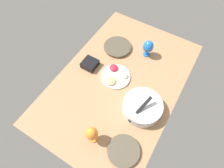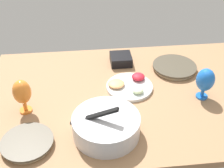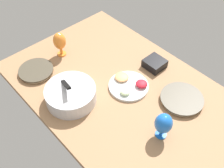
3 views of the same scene
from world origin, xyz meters
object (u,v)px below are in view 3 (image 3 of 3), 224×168
object	(u,v)px
mixing_bowl	(71,94)
fruit_platter	(129,85)
hurricane_glass_blue	(163,124)
hurricane_glass_orange	(60,42)
dinner_plate_left	(182,99)
square_bowl_black	(155,63)
dinner_plate_right	(36,71)

from	to	relation	value
mixing_bowl	fruit_platter	distance (cm)	38.95
mixing_bowl	hurricane_glass_blue	size ratio (longest dim) A/B	1.81
fruit_platter	hurricane_glass_orange	xyz separation A→B (cm)	(57.00, 14.16, 10.38)
dinner_plate_left	hurricane_glass_blue	world-z (taller)	hurricane_glass_blue
fruit_platter	square_bowl_black	world-z (taller)	square_bowl_black
hurricane_glass_orange	square_bowl_black	size ratio (longest dim) A/B	1.43
dinner_plate_left	dinner_plate_right	world-z (taller)	dinner_plate_left
dinner_plate_left	mixing_bowl	distance (cm)	70.19
hurricane_glass_blue	square_bowl_black	world-z (taller)	hurricane_glass_blue
fruit_platter	hurricane_glass_blue	distance (cm)	41.95
dinner_plate_right	hurricane_glass_blue	size ratio (longest dim) A/B	1.32
mixing_bowl	hurricane_glass_blue	world-z (taller)	same
hurricane_glass_blue	hurricane_glass_orange	bearing A→B (deg)	0.86
dinner_plate_left	dinner_plate_right	bearing A→B (deg)	32.89
dinner_plate_right	hurricane_glass_blue	distance (cm)	96.04
dinner_plate_right	hurricane_glass_orange	bearing A→B (deg)	-81.12
hurricane_glass_blue	square_bowl_black	bearing A→B (deg)	-44.93
mixing_bowl	hurricane_glass_blue	bearing A→B (deg)	-158.08
dinner_plate_left	hurricane_glass_blue	bearing A→B (deg)	104.59
dinner_plate_right	hurricane_glass_orange	world-z (taller)	hurricane_glass_orange
dinner_plate_left	dinner_plate_right	xyz separation A→B (cm)	(84.49, 54.64, -0.11)
mixing_bowl	dinner_plate_left	bearing A→B (deg)	-133.12
mixing_bowl	fruit_platter	bearing A→B (deg)	-115.38
square_bowl_black	dinner_plate_right	bearing A→B (deg)	51.55
dinner_plate_left	mixing_bowl	size ratio (longest dim) A/B	0.83
hurricane_glass_blue	square_bowl_black	distance (cm)	56.93
dinner_plate_right	square_bowl_black	bearing A→B (deg)	-128.45
fruit_platter	hurricane_glass_orange	distance (cm)	59.65
square_bowl_black	mixing_bowl	bearing A→B (deg)	75.99
hurricane_glass_blue	square_bowl_black	size ratio (longest dim) A/B	1.36
dinner_plate_right	hurricane_glass_orange	size ratio (longest dim) A/B	1.25
dinner_plate_left	fruit_platter	world-z (taller)	fruit_platter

